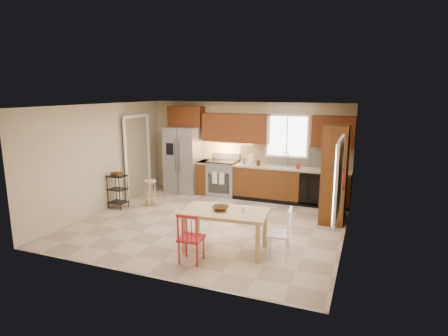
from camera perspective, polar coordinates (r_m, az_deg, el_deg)
The scene contains 33 objects.
floor at distance 8.12m, azimuth -2.23°, elevation -8.41°, with size 5.50×5.50×0.00m, color tan.
ceiling at distance 7.63m, azimuth -2.38°, elevation 9.50°, with size 5.50×5.00×0.02m, color silver.
wall_back at distance 10.08m, azimuth 3.42°, elevation 2.90°, with size 5.50×0.02×2.50m, color #CCB793.
wall_front at distance 5.65m, azimuth -12.58°, elevation -4.46°, with size 5.50×0.02×2.50m, color #CCB793.
wall_left at distance 9.22m, azimuth -18.16°, elevation 1.49°, with size 0.02×5.00×2.50m, color #CCB793.
wall_right at distance 7.15m, azimuth 18.31°, elevation -1.36°, with size 0.02×5.00×2.50m, color #CCB793.
refrigerator at distance 10.45m, azimuth -6.15°, elevation 1.28°, with size 0.92×0.75×1.82m, color gray.
range_stove at distance 10.13m, azimuth -0.15°, elevation -1.60°, with size 0.76×0.63×0.92m, color gray.
base_cabinet_narrow at distance 10.35m, azimuth -2.95°, elevation -1.37°, with size 0.30×0.60×0.90m, color #582910.
base_cabinet_run at distance 9.64m, azimuth 10.12°, elevation -2.54°, with size 2.92×0.60×0.90m, color #582910.
dishwasher at distance 9.27m, azimuth 13.16°, elevation -3.23°, with size 0.60×0.02×0.78m, color black.
backsplash at distance 9.76m, azimuth 10.61°, elevation 1.98°, with size 2.92×0.03×0.55m, color beige.
upper_over_fridge at distance 10.48m, azimuth -5.78°, elevation 7.87°, with size 1.00×0.35×0.55m, color #5A280F.
upper_left_block at distance 9.92m, azimuth 1.77°, elevation 6.12°, with size 1.80×0.35×0.75m, color #5A280F.
upper_right_block at distance 9.39m, azimuth 16.35°, elevation 5.33°, with size 1.00×0.35×0.75m, color #5A280F.
window_back at distance 9.73m, azimuth 9.61°, elevation 4.81°, with size 1.12×0.04×1.12m, color white.
sink at distance 9.58m, azimuth 9.10°, elevation -0.06°, with size 0.62×0.46×0.16m, color gray.
undercab_glow at distance 10.05m, azimuth 0.09°, elevation 3.93°, with size 1.60×0.30×0.01m, color #FFBF66.
soap_bottle at distance 9.39m, azimuth 11.25°, elevation 0.45°, with size 0.09×0.09×0.19m, color red.
paper_towel at distance 9.71m, azimuth 4.17°, elevation 1.29°, with size 0.12×0.12×0.28m, color white.
canister_steel at distance 9.78m, azimuth 3.04°, elevation 1.08°, with size 0.11×0.11×0.18m, color gray.
canister_wood at distance 9.64m, azimuth 5.24°, elevation 0.77°, with size 0.10×0.10×0.14m, color #472D13.
pantry at distance 8.39m, azimuth 16.54°, elevation -0.78°, with size 0.50×0.95×2.10m, color #582910.
fire_extinguisher at distance 7.34m, azimuth 17.38°, elevation -2.18°, with size 0.12×0.12×0.36m, color red.
window_right at distance 5.99m, azimuth 17.10°, elevation -1.79°, with size 0.04×1.02×1.32m, color white.
doorway at distance 10.22m, azimuth -13.14°, elevation 1.60°, with size 0.04×0.95×2.10m, color #8C7A59.
dining_table at distance 6.72m, azimuth 0.21°, elevation -9.54°, with size 1.47×0.83×0.72m, color tan, non-canonical shape.
chair_red at distance 6.28m, azimuth -5.01°, elevation -10.46°, with size 0.40×0.40×0.86m, color #AB1A20, non-canonical shape.
chair_white at distance 6.48m, azimuth 8.34°, elevation -9.80°, with size 0.40×0.40×0.86m, color white, non-canonical shape.
table_bowl at distance 6.63m, azimuth -0.53°, elevation -6.48°, with size 0.30×0.30×0.07m, color #472D13.
table_jar at distance 6.57m, azimuth 3.13°, elevation -6.42°, with size 0.10×0.10×0.12m, color white.
bar_stool at distance 9.39m, azimuth -11.16°, elevation -3.77°, with size 0.31×0.31×0.64m, color tan, non-canonical shape.
utility_cart at distance 9.39m, azimuth -15.89°, elevation -3.39°, with size 0.42×0.32×0.83m, color black, non-canonical shape.
Camera 1 is at (3.07, -6.98, 2.80)m, focal length 30.00 mm.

